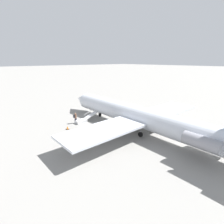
# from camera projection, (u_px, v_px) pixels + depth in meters

# --- Properties ---
(ground_plane) EXTENTS (600.00, 600.00, 0.00)m
(ground_plane) POSITION_uv_depth(u_px,v_px,m) (133.00, 129.00, 25.96)
(ground_plane) COLOR gray
(airplane_main) EXTENTS (31.79, 23.82, 7.51)m
(airplane_main) POSITION_uv_depth(u_px,v_px,m) (139.00, 116.00, 24.58)
(airplane_main) COLOR silver
(airplane_main) RESTS_ON ground
(boarding_stairs) EXTENTS (1.12, 4.03, 1.81)m
(boarding_stairs) POSITION_uv_depth(u_px,v_px,m) (83.00, 120.00, 28.75)
(boarding_stairs) COLOR silver
(boarding_stairs) RESTS_ON ground
(passenger) EXTENTS (0.36, 0.54, 1.74)m
(passenger) POSITION_uv_depth(u_px,v_px,m) (75.00, 117.00, 28.11)
(passenger) COLOR #23232D
(passenger) RESTS_ON ground
(traffic_cone_near_stairs) EXTENTS (0.45, 0.45, 0.50)m
(traffic_cone_near_stairs) POSITION_uv_depth(u_px,v_px,m) (67.00, 128.00, 25.82)
(traffic_cone_near_stairs) COLOR black
(traffic_cone_near_stairs) RESTS_ON ground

